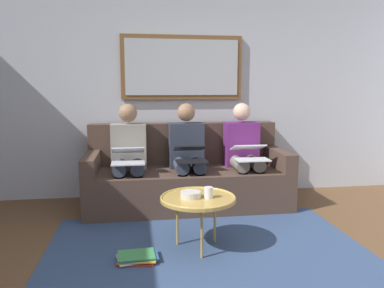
{
  "coord_description": "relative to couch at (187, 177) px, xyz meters",
  "views": [
    {
      "loc": [
        0.54,
        1.97,
        1.3
      ],
      "look_at": [
        0.0,
        -1.7,
        0.75
      ],
      "focal_mm": 34.91,
      "sensor_mm": 36.0,
      "label": 1
    }
  ],
  "objects": [
    {
      "name": "coffee_table",
      "position": [
        0.07,
        1.22,
        0.11
      ],
      "size": [
        0.61,
        0.61,
        0.45
      ],
      "color": "tan",
      "rests_on": "ground_plane"
    },
    {
      "name": "laptop_black",
      "position": [
        0.0,
        0.3,
        0.32
      ],
      "size": [
        0.32,
        0.37,
        0.16
      ],
      "color": "black"
    },
    {
      "name": "couch",
      "position": [
        0.0,
        0.0,
        0.0
      ],
      "size": [
        2.2,
        0.9,
        0.9
      ],
      "color": "#4C382D",
      "rests_on": "ground_plane"
    },
    {
      "name": "person_right",
      "position": [
        0.64,
        0.07,
        0.3
      ],
      "size": [
        0.38,
        0.58,
        1.14
      ],
      "color": "gray",
      "rests_on": "couch"
    },
    {
      "name": "person_left",
      "position": [
        -0.64,
        0.07,
        0.3
      ],
      "size": [
        0.38,
        0.58,
        1.14
      ],
      "color": "#66236B",
      "rests_on": "couch"
    },
    {
      "name": "cup",
      "position": [
        -0.01,
        1.25,
        0.17
      ],
      "size": [
        0.07,
        0.07,
        0.09
      ],
      "primitive_type": "cylinder",
      "color": "silver",
      "rests_on": "coffee_table"
    },
    {
      "name": "bowl",
      "position": [
        0.13,
        1.22,
        0.15
      ],
      "size": [
        0.17,
        0.17,
        0.05
      ],
      "primitive_type": "cylinder",
      "color": "beige",
      "rests_on": "coffee_table"
    },
    {
      "name": "laptop_silver",
      "position": [
        0.64,
        0.31,
        0.32
      ],
      "size": [
        0.33,
        0.36,
        0.16
      ],
      "color": "silver"
    },
    {
      "name": "laptop_white",
      "position": [
        -0.64,
        0.31,
        0.32
      ],
      "size": [
        0.35,
        0.36,
        0.16
      ],
      "color": "white"
    },
    {
      "name": "area_rug",
      "position": [
        0.0,
        1.27,
        -0.31
      ],
      "size": [
        2.6,
        1.8,
        0.01
      ],
      "primitive_type": "cube",
      "color": "#33476B",
      "rests_on": "ground_plane"
    },
    {
      "name": "framed_mirror",
      "position": [
        0.0,
        -0.39,
        1.24
      ],
      "size": [
        1.44,
        0.05,
        0.75
      ],
      "color": "brown"
    },
    {
      "name": "magazine_stack",
      "position": [
        0.56,
        1.37,
        -0.28
      ],
      "size": [
        0.33,
        0.26,
        0.05
      ],
      "color": "red",
      "rests_on": "ground_plane"
    },
    {
      "name": "person_middle",
      "position": [
        0.0,
        0.07,
        0.3
      ],
      "size": [
        0.38,
        0.58,
        1.14
      ],
      "color": "#2D3342",
      "rests_on": "couch"
    },
    {
      "name": "wall_rear",
      "position": [
        0.0,
        -0.48,
        0.99
      ],
      "size": [
        6.0,
        0.12,
        2.6
      ],
      "primitive_type": "cube",
      "color": "#B7BCC6",
      "rests_on": "ground_plane"
    }
  ]
}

